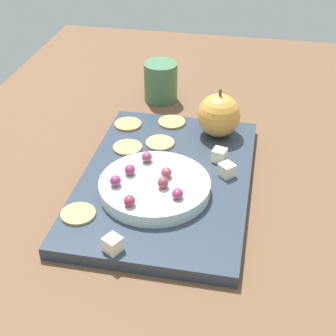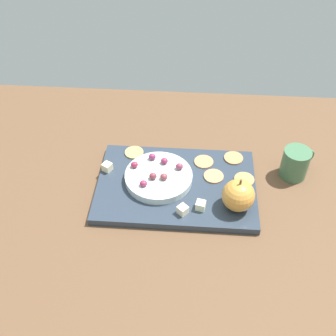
{
  "view_description": "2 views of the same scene",
  "coord_description": "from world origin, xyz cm",
  "px_view_note": "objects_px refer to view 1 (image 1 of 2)",
  "views": [
    {
      "loc": [
        58.1,
        9.57,
        50.95
      ],
      "look_at": [
        -1.44,
        -2.26,
        9.3
      ],
      "focal_mm": 54.55,
      "sensor_mm": 36.0,
      "label": 1
    },
    {
      "loc": [
        -7.22,
        65.2,
        77.05
      ],
      "look_at": [
        -2.19,
        -4.86,
        9.06
      ],
      "focal_mm": 43.98,
      "sensor_mm": 36.0,
      "label": 2
    }
  ],
  "objects_px": {
    "cracker_0": "(128,124)",
    "cup": "(160,81)",
    "cracker_3": "(172,122)",
    "grape_4": "(163,183)",
    "grape_5": "(115,181)",
    "cracker_2": "(160,143)",
    "cheese_cube_0": "(219,155)",
    "grape_1": "(147,157)",
    "cheese_cube_1": "(227,170)",
    "cracker_1": "(78,214)",
    "apple_whole": "(219,115)",
    "cracker_4": "(128,147)",
    "grape_0": "(179,194)",
    "serving_dish": "(154,188)",
    "grape_6": "(166,173)",
    "platter": "(166,181)",
    "cheese_cube_2": "(113,244)",
    "grape_2": "(130,170)",
    "grape_3": "(129,201)"
  },
  "relations": [
    {
      "from": "cracker_0",
      "to": "cup",
      "type": "xyz_separation_m",
      "value": [
        -0.15,
        0.03,
        0.02
      ]
    },
    {
      "from": "cracker_3",
      "to": "grape_4",
      "type": "xyz_separation_m",
      "value": [
        0.22,
        0.03,
        0.03
      ]
    },
    {
      "from": "grape_5",
      "to": "cracker_2",
      "type": "bearing_deg",
      "value": 168.19
    },
    {
      "from": "grape_5",
      "to": "cup",
      "type": "xyz_separation_m",
      "value": [
        -0.35,
        -0.01,
        -0.01
      ]
    },
    {
      "from": "cup",
      "to": "cracker_2",
      "type": "bearing_deg",
      "value": 11.71
    },
    {
      "from": "cheese_cube_0",
      "to": "cracker_3",
      "type": "bearing_deg",
      "value": -137.02
    },
    {
      "from": "grape_1",
      "to": "grape_5",
      "type": "distance_m",
      "value": 0.08
    },
    {
      "from": "cheese_cube_1",
      "to": "cracker_1",
      "type": "relative_size",
      "value": 0.42
    },
    {
      "from": "cracker_0",
      "to": "cracker_2",
      "type": "relative_size",
      "value": 1.0
    },
    {
      "from": "apple_whole",
      "to": "cracker_4",
      "type": "xyz_separation_m",
      "value": [
        0.08,
        -0.14,
        -0.03
      ]
    },
    {
      "from": "cheese_cube_0",
      "to": "grape_0",
      "type": "height_order",
      "value": "grape_0"
    },
    {
      "from": "grape_5",
      "to": "cracker_1",
      "type": "bearing_deg",
      "value": -37.75
    },
    {
      "from": "serving_dish",
      "to": "grape_4",
      "type": "xyz_separation_m",
      "value": [
        0.01,
        0.01,
        0.02
      ]
    },
    {
      "from": "grape_5",
      "to": "grape_6",
      "type": "bearing_deg",
      "value": 117.11
    },
    {
      "from": "cup",
      "to": "cheese_cube_0",
      "type": "bearing_deg",
      "value": 32.15
    },
    {
      "from": "platter",
      "to": "serving_dish",
      "type": "height_order",
      "value": "serving_dish"
    },
    {
      "from": "apple_whole",
      "to": "grape_5",
      "type": "distance_m",
      "value": 0.24
    },
    {
      "from": "cheese_cube_2",
      "to": "grape_2",
      "type": "bearing_deg",
      "value": -174.27
    },
    {
      "from": "cracker_2",
      "to": "grape_5",
      "type": "relative_size",
      "value": 2.74
    },
    {
      "from": "grape_0",
      "to": "grape_2",
      "type": "bearing_deg",
      "value": -117.66
    },
    {
      "from": "grape_5",
      "to": "cracker_0",
      "type": "bearing_deg",
      "value": -169.65
    },
    {
      "from": "grape_6",
      "to": "serving_dish",
      "type": "bearing_deg",
      "value": -42.48
    },
    {
      "from": "cracker_1",
      "to": "cracker_2",
      "type": "distance_m",
      "value": 0.22
    },
    {
      "from": "grape_4",
      "to": "grape_5",
      "type": "xyz_separation_m",
      "value": [
        0.01,
        -0.07,
        -0.0
      ]
    },
    {
      "from": "cracker_1",
      "to": "cracker_0",
      "type": "bearing_deg",
      "value": 179.41
    },
    {
      "from": "cracker_0",
      "to": "cheese_cube_0",
      "type": "bearing_deg",
      "value": 64.61
    },
    {
      "from": "grape_2",
      "to": "grape_5",
      "type": "relative_size",
      "value": 1.0
    },
    {
      "from": "cheese_cube_1",
      "to": "grape_1",
      "type": "relative_size",
      "value": 1.15
    },
    {
      "from": "grape_1",
      "to": "grape_2",
      "type": "xyz_separation_m",
      "value": [
        0.04,
        -0.02,
        -0.0
      ]
    },
    {
      "from": "cracker_0",
      "to": "grape_0",
      "type": "bearing_deg",
      "value": 31.27
    },
    {
      "from": "grape_0",
      "to": "cup",
      "type": "distance_m",
      "value": 0.38
    },
    {
      "from": "cheese_cube_2",
      "to": "grape_1",
      "type": "bearing_deg",
      "value": 179.13
    },
    {
      "from": "cheese_cube_0",
      "to": "cheese_cube_2",
      "type": "relative_size",
      "value": 1.0
    },
    {
      "from": "cracker_3",
      "to": "grape_3",
      "type": "height_order",
      "value": "grape_3"
    },
    {
      "from": "grape_3",
      "to": "serving_dish",
      "type": "bearing_deg",
      "value": 160.05
    },
    {
      "from": "grape_2",
      "to": "cheese_cube_1",
      "type": "bearing_deg",
      "value": 110.49
    },
    {
      "from": "cracker_2",
      "to": "grape_6",
      "type": "relative_size",
      "value": 2.74
    },
    {
      "from": "serving_dish",
      "to": "grape_5",
      "type": "bearing_deg",
      "value": -70.71
    },
    {
      "from": "cracker_4",
      "to": "grape_2",
      "type": "distance_m",
      "value": 0.11
    },
    {
      "from": "cheese_cube_1",
      "to": "grape_5",
      "type": "bearing_deg",
      "value": -61.29
    },
    {
      "from": "grape_2",
      "to": "cup",
      "type": "xyz_separation_m",
      "value": [
        -0.32,
        -0.02,
        -0.01
      ]
    },
    {
      "from": "cheese_cube_1",
      "to": "grape_4",
      "type": "relative_size",
      "value": 1.15
    },
    {
      "from": "grape_5",
      "to": "cheese_cube_0",
      "type": "bearing_deg",
      "value": 132.18
    },
    {
      "from": "cracker_1",
      "to": "grape_3",
      "type": "bearing_deg",
      "value": 99.14
    },
    {
      "from": "platter",
      "to": "cracker_1",
      "type": "xyz_separation_m",
      "value": [
        0.12,
        -0.1,
        0.01
      ]
    },
    {
      "from": "platter",
      "to": "grape_6",
      "type": "distance_m",
      "value": 0.05
    },
    {
      "from": "platter",
      "to": "grape_5",
      "type": "distance_m",
      "value": 0.09
    },
    {
      "from": "grape_1",
      "to": "cracker_0",
      "type": "bearing_deg",
      "value": -153.69
    },
    {
      "from": "cracker_1",
      "to": "cracker_4",
      "type": "bearing_deg",
      "value": 172.98
    },
    {
      "from": "cheese_cube_1",
      "to": "grape_2",
      "type": "height_order",
      "value": "grape_2"
    }
  ]
}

